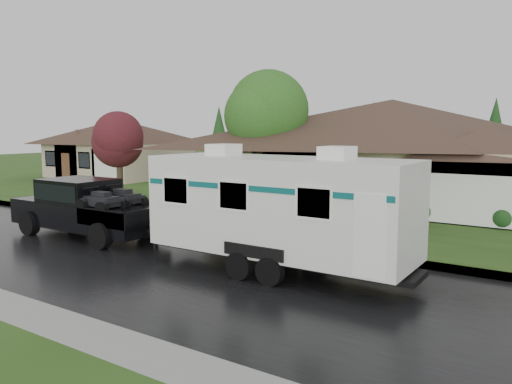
# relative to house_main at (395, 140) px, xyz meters

# --- Properties ---
(ground) EXTENTS (140.00, 140.00, 0.00)m
(ground) POSITION_rel_house_main_xyz_m (-2.29, -13.84, -3.59)
(ground) COLOR #294916
(ground) RESTS_ON ground
(road) EXTENTS (140.00, 8.00, 0.01)m
(road) POSITION_rel_house_main_xyz_m (-2.29, -15.84, -3.59)
(road) COLOR black
(road) RESTS_ON ground
(curb) EXTENTS (140.00, 0.50, 0.15)m
(curb) POSITION_rel_house_main_xyz_m (-2.29, -11.59, -3.52)
(curb) COLOR gray
(curb) RESTS_ON ground
(lawn) EXTENTS (140.00, 26.00, 0.15)m
(lawn) POSITION_rel_house_main_xyz_m (-2.29, 1.16, -3.52)
(lawn) COLOR #294916
(lawn) RESTS_ON ground
(house_main) EXTENTS (19.44, 10.80, 6.90)m
(house_main) POSITION_rel_house_main_xyz_m (0.00, 0.00, 0.00)
(house_main) COLOR tan
(house_main) RESTS_ON lawn
(house_far) EXTENTS (10.80, 8.64, 5.80)m
(house_far) POSITION_rel_house_main_xyz_m (-24.07, 2.02, -0.62)
(house_far) COLOR tan
(house_far) RESTS_ON lawn
(tree_left_green) EXTENTS (4.24, 4.24, 7.02)m
(tree_left_green) POSITION_rel_house_main_xyz_m (-5.61, -4.83, 1.43)
(tree_left_green) COLOR #382B1E
(tree_left_green) RESTS_ON lawn
(tree_red) EXTENTS (2.92, 2.92, 4.83)m
(tree_red) POSITION_rel_house_main_xyz_m (-13.41, -7.41, -0.10)
(tree_red) COLOR #382B1E
(tree_red) RESTS_ON lawn
(shrub_row) EXTENTS (13.60, 1.00, 1.00)m
(shrub_row) POSITION_rel_house_main_xyz_m (-0.29, -4.54, -2.94)
(shrub_row) COLOR #143814
(shrub_row) RESTS_ON lawn
(pickup_truck) EXTENTS (6.70, 2.55, 2.23)m
(pickup_truck) POSITION_rel_house_main_xyz_m (-7.52, -14.38, -2.40)
(pickup_truck) COLOR black
(pickup_truck) RESTS_ON ground
(travel_trailer) EXTENTS (8.26, 2.90, 3.71)m
(travel_trailer) POSITION_rel_house_main_xyz_m (1.30, -14.38, -1.63)
(travel_trailer) COLOR silver
(travel_trailer) RESTS_ON ground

